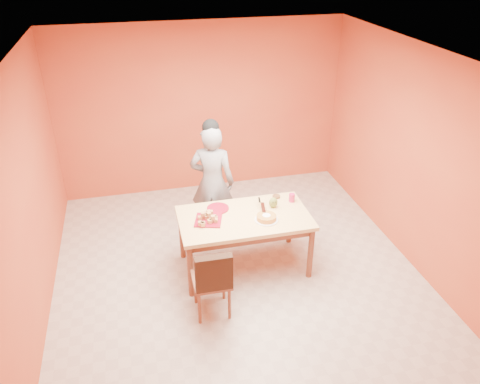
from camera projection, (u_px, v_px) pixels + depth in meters
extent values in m
plane|color=beige|center=(239.00, 276.00, 5.89)|extent=(5.00, 5.00, 0.00)
plane|color=white|center=(239.00, 60.00, 4.58)|extent=(5.00, 5.00, 0.00)
plane|color=#C2522C|center=(202.00, 110.00, 7.36)|extent=(4.50, 0.00, 4.50)
plane|color=#C2522C|center=(25.00, 206.00, 4.77)|extent=(0.00, 5.00, 5.00)
plane|color=#C2522C|center=(418.00, 161.00, 5.70)|extent=(0.00, 5.00, 5.00)
cube|color=#EDC57C|center=(244.00, 218.00, 5.71)|extent=(1.60, 0.90, 0.05)
cube|color=brown|center=(244.00, 223.00, 5.75)|extent=(1.48, 0.78, 0.10)
cylinder|color=brown|center=(191.00, 271.00, 5.42)|extent=(0.07, 0.07, 0.71)
cylinder|color=brown|center=(182.00, 234.00, 6.08)|extent=(0.07, 0.07, 0.71)
cylinder|color=brown|center=(311.00, 253.00, 5.72)|extent=(0.07, 0.07, 0.71)
cylinder|color=brown|center=(290.00, 220.00, 6.38)|extent=(0.07, 0.07, 0.71)
imported|color=gray|center=(212.00, 183.00, 6.33)|extent=(0.70, 0.57, 1.65)
cube|color=maroon|center=(208.00, 220.00, 5.61)|extent=(0.39, 0.39, 0.02)
cylinder|color=maroon|center=(218.00, 208.00, 5.85)|extent=(0.29, 0.29, 0.02)
cylinder|color=white|center=(266.00, 220.00, 5.62)|extent=(0.37, 0.37, 0.01)
cylinder|color=#CC8234|center=(266.00, 217.00, 5.61)|extent=(0.28, 0.28, 0.05)
cube|color=silver|center=(263.00, 207.00, 5.75)|extent=(0.09, 0.24, 0.01)
ellipsoid|color=olive|center=(273.00, 203.00, 5.85)|extent=(0.12, 0.10, 0.14)
cylinder|color=#B81B50|center=(292.00, 198.00, 5.99)|extent=(0.09, 0.09, 0.11)
cylinder|color=#39220F|center=(276.00, 197.00, 6.10)|extent=(0.10, 0.10, 0.03)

